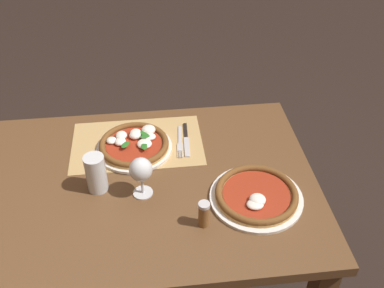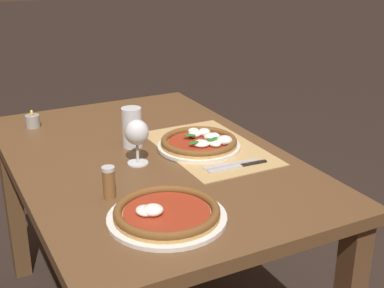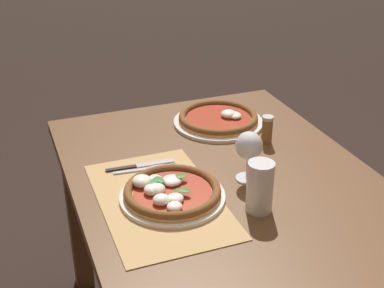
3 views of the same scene
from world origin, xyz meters
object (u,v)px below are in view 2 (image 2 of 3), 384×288
knife (238,166)px  votive_candle (33,122)px  fork (231,164)px  pizza_far (166,214)px  pint_glass (132,128)px  wine_glass (137,134)px  pizza_near (200,142)px  pepper_shaker (109,182)px

knife → votive_candle: votive_candle is taller
votive_candle → fork: bearing=-144.0°
pizza_far → pint_glass: 0.56m
pizza_far → fork: pizza_far is taller
wine_glass → pint_glass: 0.17m
pizza_near → wine_glass: bearing=95.7°
wine_glass → pint_glass: bearing=-15.2°
pizza_near → pizza_far: 0.52m
fork → knife: (-0.03, -0.01, 0.00)m
votive_candle → pepper_shaker: 0.73m
fork → pizza_far: bearing=124.3°
pizza_near → wine_glass: wine_glass is taller
pizza_far → votive_candle: (0.92, 0.16, 0.00)m
knife → pizza_far: bearing=120.3°
pizza_near → votive_candle: bearing=43.4°
knife → votive_candle: bearing=35.5°
votive_candle → knife: bearing=-144.5°
wine_glass → votive_candle: bearing=23.6°
wine_glass → votive_candle: wine_glass is taller
pizza_near → votive_candle: votive_candle is taller
pizza_near → wine_glass: size_ratio=1.91×
pizza_near → pizza_far: (-0.41, 0.32, -0.00)m
pizza_near → pizza_far: pizza_near is taller
pizza_near → pizza_far: bearing=142.0°
pint_glass → fork: bearing=-144.2°
pizza_near → pizza_far: size_ratio=0.91×
pizza_far → knife: 0.41m
wine_glass → pepper_shaker: (-0.19, 0.17, -0.06)m
pizza_near → fork: pizza_near is taller
pizza_near → knife: (-0.21, -0.03, -0.02)m
pizza_far → wine_glass: 0.40m
votive_candle → pepper_shaker: (-0.73, -0.07, 0.03)m
pint_glass → pepper_shaker: size_ratio=1.49×
pint_glass → votive_candle: (0.38, 0.28, -0.05)m
knife → fork: bearing=22.4°
pint_glass → votive_candle: size_ratio=2.01×
fork → knife: knife is taller
knife → pepper_shaker: 0.45m
pizza_far → knife: bearing=-59.7°
knife → votive_candle: (0.72, 0.51, 0.02)m
pizza_far → wine_glass: bearing=-10.9°
wine_glass → pint_glass: (0.16, -0.04, -0.04)m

